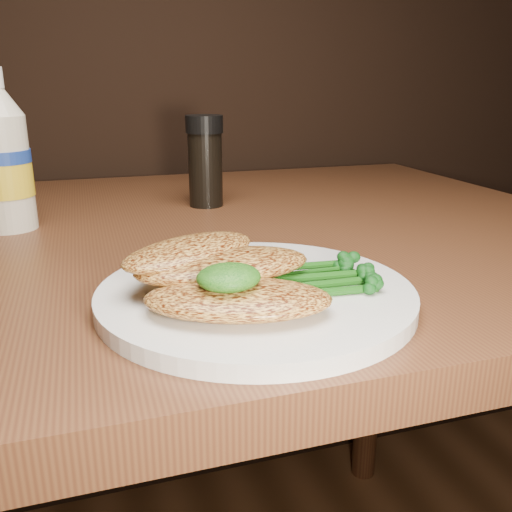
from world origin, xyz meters
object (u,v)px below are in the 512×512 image
object	(u,v)px
dining_table	(152,484)
plate	(256,294)
mayo_bottle	(0,151)
pepper_grinder	(205,162)

from	to	relation	value
dining_table	plate	size ratio (longest dim) A/B	4.63
dining_table	mayo_bottle	bearing A→B (deg)	159.29
mayo_bottle	pepper_grinder	size ratio (longest dim) A/B	1.48
dining_table	plate	distance (m)	0.47
mayo_bottle	pepper_grinder	xyz separation A→B (m)	(0.26, 0.06, -0.03)
dining_table	pepper_grinder	bearing A→B (deg)	43.90
plate	mayo_bottle	distance (m)	0.39
mayo_bottle	pepper_grinder	bearing A→B (deg)	12.10
plate	mayo_bottle	bearing A→B (deg)	124.60
plate	pepper_grinder	bearing A→B (deg)	83.64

